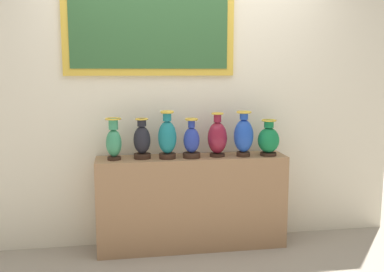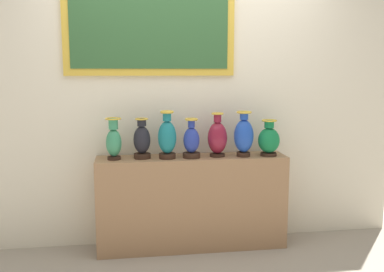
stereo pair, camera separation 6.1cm
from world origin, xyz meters
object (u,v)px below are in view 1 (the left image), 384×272
(vase_teal, at_px, (167,137))
(vase_sapphire, at_px, (244,135))
(vase_onyx, at_px, (142,141))
(vase_jade, at_px, (114,141))
(vase_emerald, at_px, (268,140))
(vase_cobalt, at_px, (192,141))
(vase_burgundy, at_px, (217,138))

(vase_teal, height_order, vase_sapphire, vase_teal)
(vase_onyx, distance_m, vase_teal, 0.22)
(vase_jade, height_order, vase_onyx, vase_jade)
(vase_sapphire, bearing_deg, vase_emerald, -0.93)
(vase_sapphire, distance_m, vase_emerald, 0.23)
(vase_jade, relative_size, vase_onyx, 1.02)
(vase_onyx, height_order, vase_teal, vase_teal)
(vase_onyx, height_order, vase_cobalt, vase_onyx)
(vase_jade, xyz_separation_m, vase_burgundy, (0.88, 0.00, 0.01))
(vase_jade, xyz_separation_m, vase_sapphire, (1.11, -0.03, 0.02))
(vase_burgundy, height_order, vase_sapphire, vase_sapphire)
(vase_onyx, distance_m, vase_burgundy, 0.65)
(vase_cobalt, distance_m, vase_burgundy, 0.23)
(vase_onyx, xyz_separation_m, vase_teal, (0.21, -0.03, 0.03))
(vase_onyx, bearing_deg, vase_burgundy, -1.23)
(vase_burgundy, distance_m, vase_sapphire, 0.23)
(vase_onyx, relative_size, vase_teal, 0.84)
(vase_onyx, bearing_deg, vase_sapphire, -2.98)
(vase_onyx, xyz_separation_m, vase_burgundy, (0.65, -0.01, 0.01))
(vase_onyx, distance_m, vase_cobalt, 0.42)
(vase_cobalt, bearing_deg, vase_jade, 178.45)
(vase_cobalt, height_order, vase_sapphire, vase_sapphire)
(vase_jade, height_order, vase_cobalt, vase_jade)
(vase_burgundy, bearing_deg, vase_emerald, -4.48)
(vase_jade, height_order, vase_sapphire, vase_sapphire)
(vase_jade, height_order, vase_teal, vase_teal)
(vase_jade, distance_m, vase_teal, 0.45)
(vase_jade, distance_m, vase_burgundy, 0.88)
(vase_teal, bearing_deg, vase_sapphire, -1.10)
(vase_onyx, relative_size, vase_sapphire, 0.87)
(vase_cobalt, bearing_deg, vase_teal, 178.98)
(vase_jade, relative_size, vase_emerald, 1.11)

